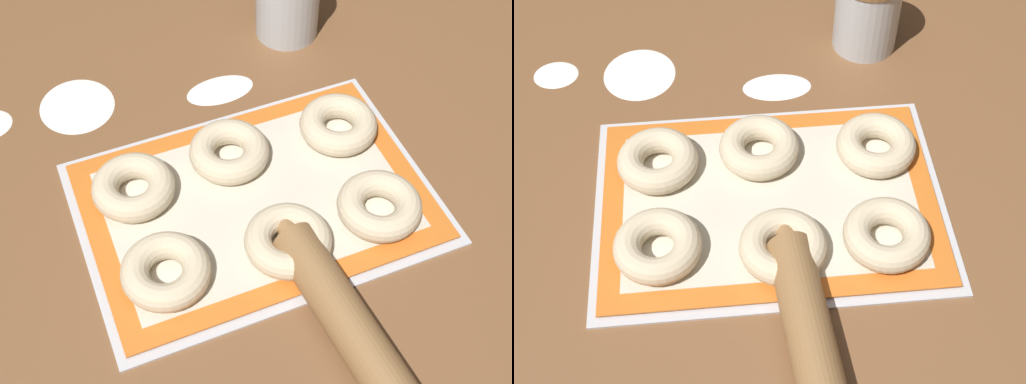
# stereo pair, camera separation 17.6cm
# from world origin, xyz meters

# --- Properties ---
(ground_plane) EXTENTS (2.80, 2.80, 0.00)m
(ground_plane) POSITION_xyz_m (0.00, 0.00, 0.00)
(ground_plane) COLOR brown
(baking_tray) EXTENTS (0.49, 0.35, 0.01)m
(baking_tray) POSITION_xyz_m (0.01, -0.00, 0.00)
(baking_tray) COLOR silver
(baking_tray) RESTS_ON ground_plane
(baking_mat) EXTENTS (0.47, 0.32, 0.00)m
(baking_mat) POSITION_xyz_m (0.01, -0.00, 0.01)
(baking_mat) COLOR orange
(baking_mat) RESTS_ON baking_tray
(bagel_front_left) EXTENTS (0.12, 0.12, 0.04)m
(bagel_front_left) POSITION_xyz_m (-0.15, -0.08, 0.03)
(bagel_front_left) COLOR beige
(bagel_front_left) RESTS_ON baking_mat
(bagel_front_center) EXTENTS (0.12, 0.12, 0.04)m
(bagel_front_center) POSITION_xyz_m (0.02, -0.09, 0.03)
(bagel_front_center) COLOR beige
(bagel_front_center) RESTS_ON baking_mat
(bagel_front_right) EXTENTS (0.12, 0.12, 0.04)m
(bagel_front_right) POSITION_xyz_m (0.15, -0.09, 0.03)
(bagel_front_right) COLOR beige
(bagel_front_right) RESTS_ON baking_mat
(bagel_back_left) EXTENTS (0.12, 0.12, 0.04)m
(bagel_back_left) POSITION_xyz_m (-0.15, 0.07, 0.03)
(bagel_back_left) COLOR beige
(bagel_back_left) RESTS_ON baking_mat
(bagel_back_center) EXTENTS (0.12, 0.12, 0.04)m
(bagel_back_center) POSITION_xyz_m (0.00, 0.08, 0.03)
(bagel_back_center) COLOR beige
(bagel_back_center) RESTS_ON baking_mat
(bagel_back_right) EXTENTS (0.12, 0.12, 0.04)m
(bagel_back_right) POSITION_xyz_m (0.17, 0.07, 0.03)
(bagel_back_right) COLOR beige
(bagel_back_right) RESTS_ON baking_mat
(rolling_pin) EXTENTS (0.08, 0.42, 0.06)m
(rolling_pin) POSITION_xyz_m (0.04, -0.25, 0.03)
(rolling_pin) COLOR olive
(rolling_pin) RESTS_ON ground_plane
(flour_patch_near) EXTENTS (0.11, 0.06, 0.00)m
(flour_patch_near) POSITION_xyz_m (0.04, 0.24, 0.00)
(flour_patch_near) COLOR white
(flour_patch_near) RESTS_ON ground_plane
(flour_patch_far) EXTENTS (0.12, 0.12, 0.00)m
(flour_patch_far) POSITION_xyz_m (-0.18, 0.29, 0.00)
(flour_patch_far) COLOR white
(flour_patch_far) RESTS_ON ground_plane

